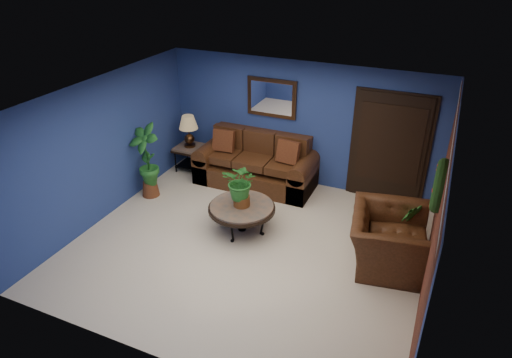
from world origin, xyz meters
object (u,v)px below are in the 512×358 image
at_px(sofa, 257,167).
at_px(coffee_table, 242,208).
at_px(table_lamp, 189,127).
at_px(armchair, 389,240).
at_px(side_chair, 294,168).
at_px(end_table, 190,152).

distance_m(sofa, coffee_table, 1.77).
height_order(table_lamp, armchair, table_lamp).
bearing_deg(table_lamp, armchair, -19.57).
relative_size(sofa, table_lamp, 3.61).
height_order(sofa, armchair, sofa).
bearing_deg(armchair, side_chair, 43.02).
relative_size(coffee_table, table_lamp, 1.73).
distance_m(sofa, armchair, 3.32).
xyz_separation_m(sofa, end_table, (-1.56, -0.04, 0.07)).
xyz_separation_m(table_lamp, armchair, (4.45, -1.58, -0.55)).
xyz_separation_m(table_lamp, side_chair, (2.35, 0.06, -0.51)).
bearing_deg(end_table, side_chair, 1.46).
bearing_deg(side_chair, sofa, -165.31).
bearing_deg(coffee_table, table_lamp, 140.38).
height_order(sofa, side_chair, sofa).
bearing_deg(sofa, armchair, -29.27).
height_order(sofa, coffee_table, sofa).
bearing_deg(coffee_table, end_table, 140.38).
distance_m(end_table, armchair, 4.72).
xyz_separation_m(end_table, side_chair, (2.35, 0.06, 0.05)).
xyz_separation_m(end_table, armchair, (4.45, -1.58, 0.01)).
height_order(end_table, armchair, armchair).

